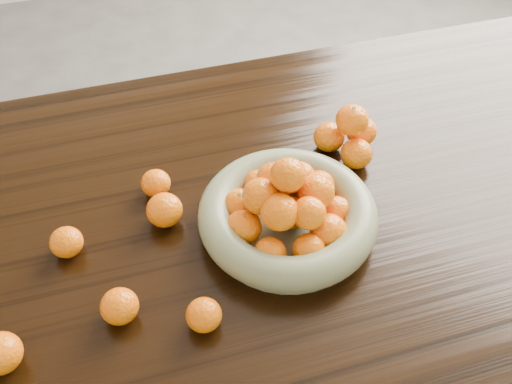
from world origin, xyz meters
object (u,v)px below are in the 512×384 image
object	(u,v)px
fruit_bowl	(288,212)
loose_orange_0	(0,353)
dining_table	(247,244)
orange_pyramid	(350,135)

from	to	relation	value
fruit_bowl	loose_orange_0	distance (m)	0.52
loose_orange_0	dining_table	bearing A→B (deg)	23.17
dining_table	orange_pyramid	size ratio (longest dim) A/B	14.41
orange_pyramid	fruit_bowl	bearing A→B (deg)	-139.23
dining_table	fruit_bowl	bearing A→B (deg)	-40.09
orange_pyramid	loose_orange_0	xyz separation A→B (m)	(-0.69, -0.30, -0.01)
orange_pyramid	loose_orange_0	world-z (taller)	orange_pyramid
fruit_bowl	loose_orange_0	size ratio (longest dim) A/B	4.91
dining_table	fruit_bowl	distance (m)	0.16
fruit_bowl	dining_table	bearing A→B (deg)	139.91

